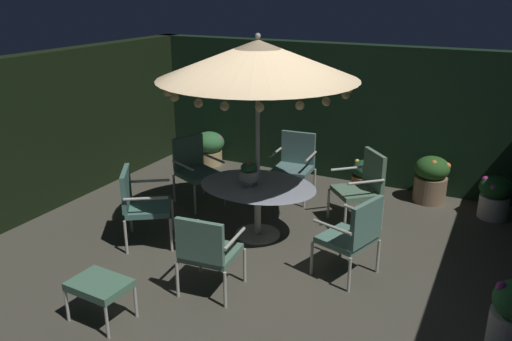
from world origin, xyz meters
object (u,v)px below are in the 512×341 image
object	(u,v)px
ottoman_footrest	(100,286)
patio_dining_table	(258,195)
potted_plant_back_center	(209,147)
potted_plant_back_left	(365,176)
patio_chair_east	(363,183)
patio_chair_southeast	(295,161)
patio_umbrella	(258,60)
potted_plant_right_near	(495,196)
patio_chair_south	(195,166)
patio_chair_northeast	(354,233)
centerpiece_planter	(249,172)
patio_chair_north	(207,249)
patio_chair_southwest	(140,200)
potted_plant_right_far	(431,178)

from	to	relation	value
ottoman_footrest	patio_dining_table	bearing A→B (deg)	76.61
potted_plant_back_center	potted_plant_back_left	size ratio (longest dim) A/B	1.14
patio_chair_east	patio_chair_southeast	bearing A→B (deg)	158.13
patio_umbrella	potted_plant_back_center	distance (m)	3.75
ottoman_footrest	potted_plant_right_near	bearing A→B (deg)	52.83
patio_chair_east	patio_chair_south	size ratio (longest dim) A/B	1.02
potted_plant_right_near	patio_chair_northeast	bearing A→B (deg)	-118.19
centerpiece_planter	potted_plant_right_near	xyz separation A→B (m)	(2.90, 2.15, -0.58)
patio_chair_east	potted_plant_right_near	size ratio (longest dim) A/B	1.65
patio_chair_north	patio_chair_east	world-z (taller)	patio_chair_east
patio_dining_table	patio_umbrella	size ratio (longest dim) A/B	0.59
patio_dining_table	potted_plant_right_near	xyz separation A→B (m)	(2.81, 2.07, -0.25)
patio_chair_southwest	ottoman_footrest	size ratio (longest dim) A/B	1.67
patio_chair_southeast	potted_plant_back_left	distance (m)	1.22
patio_chair_northeast	patio_chair_east	xyz separation A→B (m)	(-0.32, 1.50, 0.03)
patio_chair_northeast	potted_plant_right_near	xyz separation A→B (m)	(1.36, 2.53, -0.22)
patio_chair_southeast	potted_plant_right_far	size ratio (longest dim) A/B	1.40
patio_dining_table	potted_plant_back_left	world-z (taller)	patio_dining_table
patio_umbrella	patio_chair_south	size ratio (longest dim) A/B	2.62
patio_chair_southwest	potted_plant_back_center	bearing A→B (deg)	105.80
patio_chair_southwest	potted_plant_right_far	size ratio (longest dim) A/B	1.38
patio_chair_south	patio_chair_northeast	bearing A→B (deg)	-20.97
patio_chair_east	patio_chair_southeast	distance (m)	1.34
centerpiece_planter	ottoman_footrest	world-z (taller)	centerpiece_planter
patio_chair_south	ottoman_footrest	size ratio (longest dim) A/B	1.69
potted_plant_back_center	patio_dining_table	bearing A→B (deg)	-46.61
patio_chair_north	potted_plant_right_far	world-z (taller)	patio_chair_north
patio_chair_north	potted_plant_back_left	xyz separation A→B (m)	(0.72, 3.71, -0.27)
patio_dining_table	patio_chair_south	size ratio (longest dim) A/B	1.55
patio_chair_southeast	patio_chair_southwest	world-z (taller)	patio_chair_southeast
centerpiece_planter	patio_chair_north	xyz separation A→B (m)	(0.24, -1.43, -0.37)
centerpiece_planter	patio_chair_northeast	world-z (taller)	centerpiece_planter
patio_dining_table	potted_plant_right_far	distance (m)	2.97
potted_plant_back_center	potted_plant_right_near	bearing A→B (deg)	-2.57
centerpiece_planter	patio_chair_southeast	xyz separation A→B (m)	(-0.02, 1.61, -0.33)
patio_chair_northeast	patio_dining_table	bearing A→B (deg)	162.36
patio_chair_east	patio_chair_north	bearing A→B (deg)	-111.19
patio_chair_southwest	patio_umbrella	bearing A→B (deg)	33.62
patio_umbrella	potted_plant_back_left	world-z (taller)	patio_umbrella
potted_plant_back_left	patio_chair_northeast	bearing A→B (deg)	-77.47
potted_plant_back_left	patio_chair_east	bearing A→B (deg)	-76.89
ottoman_footrest	potted_plant_right_far	xyz separation A→B (m)	(2.45, 4.68, 0.00)
patio_chair_north	potted_plant_right_far	size ratio (longest dim) A/B	1.29
patio_chair_southwest	potted_plant_back_left	distance (m)	3.74
patio_umbrella	centerpiece_planter	xyz separation A→B (m)	(-0.09, -0.08, -1.44)
patio_chair_southeast	potted_plant_right_near	distance (m)	2.98
patio_chair_southeast	patio_chair_southwest	xyz separation A→B (m)	(-1.17, -2.38, -0.00)
centerpiece_planter	potted_plant_back_left	world-z (taller)	centerpiece_planter
patio_chair_southeast	patio_chair_southwest	distance (m)	2.65
centerpiece_planter	patio_chair_southeast	size ratio (longest dim) A/B	0.33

